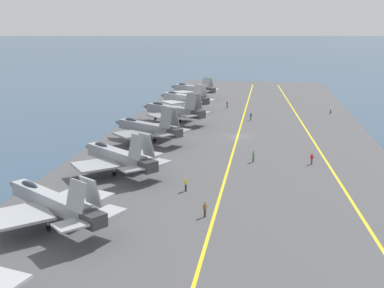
{
  "coord_description": "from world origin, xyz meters",
  "views": [
    {
      "loc": [
        -88.0,
        -5.26,
        20.55
      ],
      "look_at": [
        -17.21,
        5.93,
        2.9
      ],
      "focal_mm": 45.0,
      "sensor_mm": 36.0,
      "label": 1
    }
  ],
  "objects_px": {
    "parked_jet_seventh": "(193,89)",
    "crew_green_vest": "(253,156)",
    "parked_jet_third": "(118,156)",
    "crew_white_vest": "(331,110)",
    "parked_jet_second": "(52,202)",
    "crew_red_vest": "(312,158)",
    "parked_jet_fifth": "(172,110)",
    "parked_jet_sixth": "(184,98)",
    "crew_yellow_vest": "(186,184)",
    "crew_brown_vest": "(205,209)",
    "crew_blue_vest": "(251,116)",
    "parked_jet_fourth": "(147,128)",
    "crew_purple_vest": "(227,104)"
  },
  "relations": [
    {
      "from": "crew_green_vest",
      "to": "parked_jet_second",
      "type": "bearing_deg",
      "value": 144.22
    },
    {
      "from": "crew_yellow_vest",
      "to": "crew_red_vest",
      "type": "distance_m",
      "value": 22.21
    },
    {
      "from": "parked_jet_sixth",
      "to": "crew_purple_vest",
      "type": "distance_m",
      "value": 11.34
    },
    {
      "from": "parked_jet_fourth",
      "to": "crew_yellow_vest",
      "type": "relative_size",
      "value": 9.01
    },
    {
      "from": "crew_red_vest",
      "to": "parked_jet_fifth",
      "type": "bearing_deg",
      "value": 43.94
    },
    {
      "from": "parked_jet_fifth",
      "to": "crew_red_vest",
      "type": "height_order",
      "value": "parked_jet_fifth"
    },
    {
      "from": "parked_jet_seventh",
      "to": "crew_green_vest",
      "type": "bearing_deg",
      "value": -163.26
    },
    {
      "from": "crew_blue_vest",
      "to": "crew_yellow_vest",
      "type": "bearing_deg",
      "value": 172.56
    },
    {
      "from": "crew_blue_vest",
      "to": "crew_yellow_vest",
      "type": "relative_size",
      "value": 1.0
    },
    {
      "from": "crew_brown_vest",
      "to": "crew_red_vest",
      "type": "bearing_deg",
      "value": -30.03
    },
    {
      "from": "parked_jet_seventh",
      "to": "parked_jet_second",
      "type": "bearing_deg",
      "value": 179.88
    },
    {
      "from": "parked_jet_second",
      "to": "parked_jet_fifth",
      "type": "height_order",
      "value": "parked_jet_fifth"
    },
    {
      "from": "parked_jet_second",
      "to": "crew_green_vest",
      "type": "xyz_separation_m",
      "value": [
        27.28,
        -19.66,
        -1.66
      ]
    },
    {
      "from": "parked_jet_third",
      "to": "crew_yellow_vest",
      "type": "height_order",
      "value": "parked_jet_third"
    },
    {
      "from": "parked_jet_fifth",
      "to": "crew_yellow_vest",
      "type": "bearing_deg",
      "value": -166.57
    },
    {
      "from": "parked_jet_second",
      "to": "parked_jet_third",
      "type": "height_order",
      "value": "parked_jet_third"
    },
    {
      "from": "parked_jet_third",
      "to": "crew_purple_vest",
      "type": "relative_size",
      "value": 9.17
    },
    {
      "from": "crew_white_vest",
      "to": "parked_jet_second",
      "type": "bearing_deg",
      "value": 153.27
    },
    {
      "from": "parked_jet_third",
      "to": "crew_blue_vest",
      "type": "height_order",
      "value": "parked_jet_third"
    },
    {
      "from": "parked_jet_third",
      "to": "crew_white_vest",
      "type": "distance_m",
      "value": 64.04
    },
    {
      "from": "parked_jet_fourth",
      "to": "crew_yellow_vest",
      "type": "bearing_deg",
      "value": -155.55
    },
    {
      "from": "parked_jet_second",
      "to": "parked_jet_fifth",
      "type": "distance_m",
      "value": 55.2
    },
    {
      "from": "parked_jet_sixth",
      "to": "crew_red_vest",
      "type": "distance_m",
      "value": 52.97
    },
    {
      "from": "crew_blue_vest",
      "to": "crew_green_vest",
      "type": "bearing_deg",
      "value": -177.16
    },
    {
      "from": "crew_white_vest",
      "to": "crew_green_vest",
      "type": "height_order",
      "value": "crew_green_vest"
    },
    {
      "from": "parked_jet_fourth",
      "to": "parked_jet_fifth",
      "type": "relative_size",
      "value": 0.95
    },
    {
      "from": "crew_white_vest",
      "to": "crew_red_vest",
      "type": "distance_m",
      "value": 45.47
    },
    {
      "from": "parked_jet_third",
      "to": "crew_white_vest",
      "type": "height_order",
      "value": "parked_jet_third"
    },
    {
      "from": "parked_jet_second",
      "to": "crew_brown_vest",
      "type": "bearing_deg",
      "value": -72.7
    },
    {
      "from": "parked_jet_third",
      "to": "parked_jet_sixth",
      "type": "height_order",
      "value": "parked_jet_sixth"
    },
    {
      "from": "parked_jet_sixth",
      "to": "crew_green_vest",
      "type": "bearing_deg",
      "value": -157.6
    },
    {
      "from": "crew_purple_vest",
      "to": "crew_yellow_vest",
      "type": "distance_m",
      "value": 63.88
    },
    {
      "from": "parked_jet_third",
      "to": "parked_jet_sixth",
      "type": "bearing_deg",
      "value": 0.1
    },
    {
      "from": "crew_green_vest",
      "to": "crew_brown_vest",
      "type": "bearing_deg",
      "value": 168.83
    },
    {
      "from": "crew_yellow_vest",
      "to": "parked_jet_third",
      "type": "bearing_deg",
      "value": 60.2
    },
    {
      "from": "parked_jet_third",
      "to": "parked_jet_seventh",
      "type": "distance_m",
      "value": 73.19
    },
    {
      "from": "parked_jet_third",
      "to": "crew_purple_vest",
      "type": "xyz_separation_m",
      "value": [
        57.73,
        -10.44,
        -1.48
      ]
    },
    {
      "from": "parked_jet_seventh",
      "to": "crew_blue_vest",
      "type": "height_order",
      "value": "parked_jet_seventh"
    },
    {
      "from": "crew_green_vest",
      "to": "parked_jet_third",
      "type": "bearing_deg",
      "value": 114.44
    },
    {
      "from": "parked_jet_third",
      "to": "crew_white_vest",
      "type": "relative_size",
      "value": 8.95
    },
    {
      "from": "parked_jet_fourth",
      "to": "crew_red_vest",
      "type": "height_order",
      "value": "parked_jet_fourth"
    },
    {
      "from": "crew_yellow_vest",
      "to": "crew_brown_vest",
      "type": "bearing_deg",
      "value": -156.45
    },
    {
      "from": "parked_jet_seventh",
      "to": "crew_green_vest",
      "type": "relative_size",
      "value": 8.62
    },
    {
      "from": "parked_jet_third",
      "to": "crew_green_vest",
      "type": "distance_m",
      "value": 20.52
    },
    {
      "from": "parked_jet_fifth",
      "to": "parked_jet_seventh",
      "type": "relative_size",
      "value": 1.09
    },
    {
      "from": "crew_purple_vest",
      "to": "crew_green_vest",
      "type": "distance_m",
      "value": 49.94
    },
    {
      "from": "parked_jet_second",
      "to": "crew_brown_vest",
      "type": "distance_m",
      "value": 16.02
    },
    {
      "from": "parked_jet_sixth",
      "to": "crew_yellow_vest",
      "type": "height_order",
      "value": "parked_jet_sixth"
    },
    {
      "from": "parked_jet_sixth",
      "to": "crew_blue_vest",
      "type": "distance_m",
      "value": 21.05
    },
    {
      "from": "crew_green_vest",
      "to": "crew_blue_vest",
      "type": "bearing_deg",
      "value": 2.84
    }
  ]
}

